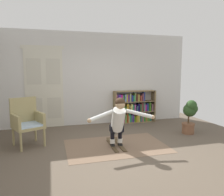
{
  "coord_description": "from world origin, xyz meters",
  "views": [
    {
      "loc": [
        -1.49,
        -4.26,
        1.73
      ],
      "look_at": [
        -0.04,
        0.85,
        1.05
      ],
      "focal_mm": 34.9,
      "sensor_mm": 36.0,
      "label": 1
    }
  ],
  "objects": [
    {
      "name": "double_door",
      "position": [
        -1.67,
        2.54,
        1.23
      ],
      "size": [
        1.22,
        0.05,
        2.45
      ],
      "color": "beige",
      "rests_on": "ground"
    },
    {
      "name": "ground_plane",
      "position": [
        0.0,
        0.0,
        0.0
      ],
      "size": [
        7.2,
        7.2,
        0.0
      ],
      "primitive_type": "plane",
      "color": "brown"
    },
    {
      "name": "skis_pair",
      "position": [
        -0.08,
        0.38,
        0.02
      ],
      "size": [
        0.3,
        0.86,
        0.07
      ],
      "color": "#4D3C26",
      "rests_on": "rug"
    },
    {
      "name": "back_wall",
      "position": [
        0.0,
        2.6,
        1.45
      ],
      "size": [
        6.0,
        0.1,
        2.9
      ],
      "primitive_type": "cube",
      "color": "silver",
      "rests_on": "ground"
    },
    {
      "name": "bookshelf",
      "position": [
        1.14,
        2.39,
        0.48
      ],
      "size": [
        1.41,
        0.3,
        1.06
      ],
      "color": "olive",
      "rests_on": "ground"
    },
    {
      "name": "rug",
      "position": [
        -0.08,
        0.35,
        0.0
      ],
      "size": [
        2.28,
        1.52,
        0.01
      ],
      "primitive_type": "cube",
      "color": "brown",
      "rests_on": "ground"
    },
    {
      "name": "wicker_chair",
      "position": [
        -2.04,
        0.97,
        0.58
      ],
      "size": [
        0.8,
        0.8,
        1.1
      ],
      "color": "tan",
      "rests_on": "ground"
    },
    {
      "name": "potted_plant",
      "position": [
        2.13,
        0.75,
        0.57
      ],
      "size": [
        0.42,
        0.46,
        0.94
      ],
      "color": "brown",
      "rests_on": "ground"
    },
    {
      "name": "person_skier",
      "position": [
        -0.09,
        0.17,
        0.68
      ],
      "size": [
        1.45,
        0.63,
        1.09
      ],
      "color": "white",
      "rests_on": "skis_pair"
    }
  ]
}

